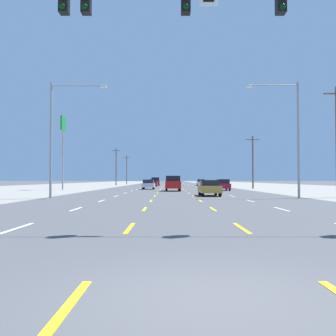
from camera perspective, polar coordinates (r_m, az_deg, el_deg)
ground_plane at (r=70.91m, az=0.50°, el=-2.94°), size 572.00×572.00×0.00m
lot_apron_left at (r=74.92m, az=-18.82°, el=-2.78°), size 28.00×440.00×0.01m
lot_apron_right at (r=75.28m, az=19.71°, el=-2.77°), size 28.00×440.00×0.01m
lane_markings at (r=109.40m, az=0.34°, el=-2.50°), size 10.64×227.60×0.01m
signal_span_wire at (r=12.69m, az=1.61°, el=16.33°), size 25.68×0.52×8.84m
sedan_inner_right_nearest at (r=35.16m, az=6.30°, el=-2.96°), size 1.80×4.50×1.46m
suv_center_turn_near at (r=49.38m, az=0.80°, el=-2.29°), size 1.98×4.90×1.98m
hatchback_far_right_mid at (r=52.16m, az=8.26°, el=-2.51°), size 1.72×3.90×1.54m
sedan_inner_left_midfar at (r=58.41m, az=-2.89°, el=-2.46°), size 1.80×4.50×1.46m
hatchback_inner_left_far at (r=80.99m, az=-2.18°, el=-2.23°), size 1.72×3.90×1.54m
hatchback_far_right_farther at (r=88.01m, az=4.99°, el=-2.19°), size 1.72×3.90×1.54m
suv_inner_left_farthest at (r=91.30m, az=-1.85°, el=-2.02°), size 1.98×4.90×1.98m
sedan_far_left_distant_a at (r=110.56m, az=-3.23°, el=-2.11°), size 1.80×4.50×1.46m
pole_sign_left_row_1 at (r=57.60m, az=-15.44°, el=4.96°), size 0.24×2.14×10.70m
streetlight_left_row_0 at (r=32.52m, az=-16.26°, el=5.50°), size 4.65×0.26×9.49m
streetlight_right_row_0 at (r=32.86m, az=18.29°, el=5.41°), size 4.38×0.26×9.51m
utility_pole_right_row_1 at (r=63.42m, az=12.68°, el=1.02°), size 2.20×0.26×8.62m
utility_pole_left_row_2 at (r=95.74m, az=-7.75°, el=0.30°), size 2.20×0.26×9.33m
utility_pole_left_row_3 at (r=122.55m, az=-6.18°, el=-0.17°), size 2.20×0.26×9.20m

